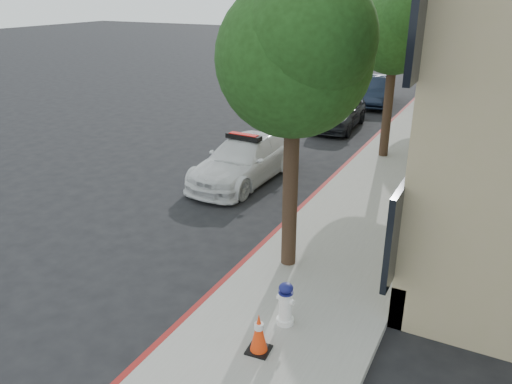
{
  "coord_description": "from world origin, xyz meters",
  "views": [
    {
      "loc": [
        6.41,
        -10.31,
        5.42
      ],
      "look_at": [
        1.51,
        -0.75,
        1.0
      ],
      "focal_mm": 35.0,
      "sensor_mm": 36.0,
      "label": 1
    }
  ],
  "objects": [
    {
      "name": "traffic_cone",
      "position": [
        3.59,
        -4.71,
        0.49
      ],
      "size": [
        0.38,
        0.38,
        0.68
      ],
      "rotation": [
        0.0,
        0.0,
        0.08
      ],
      "color": "black",
      "rests_on": "sidewalk"
    },
    {
      "name": "fire_hydrant",
      "position": [
        3.67,
        -3.88,
        0.53
      ],
      "size": [
        0.33,
        0.3,
        0.78
      ],
      "rotation": [
        0.0,
        0.0,
        -0.17
      ],
      "color": "white",
      "rests_on": "sidewalk"
    },
    {
      "name": "curb_strip",
      "position": [
        2.06,
        10.0,
        0.07
      ],
      "size": [
        0.12,
        50.0,
        0.15
      ],
      "primitive_type": "cube",
      "color": "maroon",
      "rests_on": "ground"
    },
    {
      "name": "sidewalk",
      "position": [
        3.6,
        10.0,
        0.07
      ],
      "size": [
        3.2,
        50.0,
        0.15
      ],
      "primitive_type": "cube",
      "color": "gray",
      "rests_on": "ground"
    },
    {
      "name": "tree_near",
      "position": [
        2.93,
        -2.01,
        4.27
      ],
      "size": [
        2.92,
        2.82,
        5.62
      ],
      "color": "black",
      "rests_on": "sidewalk"
    },
    {
      "name": "police_car",
      "position": [
        -0.37,
        2.12,
        0.65
      ],
      "size": [
        1.99,
        4.52,
        1.44
      ],
      "rotation": [
        0.0,
        0.0,
        -0.04
      ],
      "color": "white",
      "rests_on": "ground"
    },
    {
      "name": "parked_car_mid",
      "position": [
        0.24,
        9.29,
        0.68
      ],
      "size": [
        1.82,
        4.05,
        1.35
      ],
      "primitive_type": "imported",
      "rotation": [
        0.0,
        0.0,
        0.06
      ],
      "color": "#21242A",
      "rests_on": "ground"
    },
    {
      "name": "tree_far",
      "position": [
        2.93,
        13.99,
        4.39
      ],
      "size": [
        3.1,
        3.0,
        5.81
      ],
      "color": "black",
      "rests_on": "sidewalk"
    },
    {
      "name": "parked_car_far",
      "position": [
        0.42,
        14.41,
        0.69
      ],
      "size": [
        2.01,
        4.35,
        1.38
      ],
      "primitive_type": "imported",
      "rotation": [
        0.0,
        0.0,
        0.13
      ],
      "color": "black",
      "rests_on": "ground"
    },
    {
      "name": "tree_mid",
      "position": [
        2.93,
        5.99,
        4.16
      ],
      "size": [
        2.77,
        2.64,
        5.43
      ],
      "color": "black",
      "rests_on": "sidewalk"
    },
    {
      "name": "ground",
      "position": [
        0.0,
        0.0,
        0.0
      ],
      "size": [
        120.0,
        120.0,
        0.0
      ],
      "primitive_type": "plane",
      "color": "black",
      "rests_on": "ground"
    }
  ]
}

